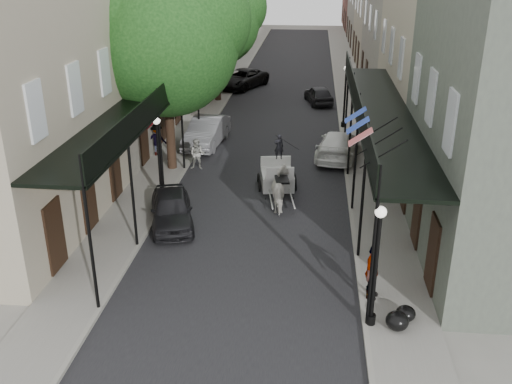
% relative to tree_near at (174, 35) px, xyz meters
% --- Properties ---
extents(ground, '(140.00, 140.00, 0.00)m').
position_rel_tree_near_xyz_m(ground, '(4.20, -10.18, -6.49)').
color(ground, gray).
rests_on(ground, ground).
extents(road, '(8.00, 90.00, 0.01)m').
position_rel_tree_near_xyz_m(road, '(4.20, 9.82, -6.48)').
color(road, black).
rests_on(road, ground).
extents(sidewalk_left, '(2.20, 90.00, 0.12)m').
position_rel_tree_near_xyz_m(sidewalk_left, '(-0.80, 9.82, -6.43)').
color(sidewalk_left, gray).
rests_on(sidewalk_left, ground).
extents(sidewalk_right, '(2.20, 90.00, 0.12)m').
position_rel_tree_near_xyz_m(sidewalk_right, '(9.20, 9.82, -6.43)').
color(sidewalk_right, gray).
rests_on(sidewalk_right, ground).
extents(building_row_left, '(5.00, 80.00, 10.50)m').
position_rel_tree_near_xyz_m(building_row_left, '(-4.40, 19.82, -1.24)').
color(building_row_left, '#A29882').
rests_on(building_row_left, ground).
extents(building_row_right, '(5.00, 80.00, 10.50)m').
position_rel_tree_near_xyz_m(building_row_right, '(12.80, 19.82, -1.24)').
color(building_row_right, gray).
rests_on(building_row_right, ground).
extents(gallery_left, '(2.20, 18.05, 4.88)m').
position_rel_tree_near_xyz_m(gallery_left, '(-0.59, -3.20, -2.44)').
color(gallery_left, black).
rests_on(gallery_left, sidewalk_left).
extents(gallery_right, '(2.20, 18.05, 4.88)m').
position_rel_tree_near_xyz_m(gallery_right, '(8.99, -3.20, -2.44)').
color(gallery_right, black).
rests_on(gallery_right, sidewalk_right).
extents(tree_near, '(7.31, 6.80, 9.63)m').
position_rel_tree_near_xyz_m(tree_near, '(0.00, 0.00, 0.00)').
color(tree_near, '#382619').
rests_on(tree_near, sidewalk_left).
extents(tree_far, '(6.45, 6.00, 8.61)m').
position_rel_tree_near_xyz_m(tree_far, '(-0.05, 14.00, -0.65)').
color(tree_far, '#382619').
rests_on(tree_far, sidewalk_left).
extents(lamppost_right_near, '(0.32, 0.32, 3.71)m').
position_rel_tree_near_xyz_m(lamppost_right_near, '(8.30, -12.18, -4.44)').
color(lamppost_right_near, black).
rests_on(lamppost_right_near, sidewalk_right).
extents(lamppost_left, '(0.32, 0.32, 3.71)m').
position_rel_tree_near_xyz_m(lamppost_left, '(0.10, -4.18, -4.44)').
color(lamppost_left, black).
rests_on(lamppost_left, sidewalk_left).
extents(lamppost_right_far, '(0.32, 0.32, 3.71)m').
position_rel_tree_near_xyz_m(lamppost_right_far, '(8.30, 7.82, -4.44)').
color(lamppost_right_far, black).
rests_on(lamppost_right_far, sidewalk_right).
extents(horse, '(1.19, 2.07, 1.65)m').
position_rel_tree_near_xyz_m(horse, '(5.26, -4.18, -5.66)').
color(horse, white).
rests_on(horse, ground).
extents(carriage, '(1.92, 2.62, 2.77)m').
position_rel_tree_near_xyz_m(carriage, '(4.86, -1.63, -5.41)').
color(carriage, black).
rests_on(carriage, ground).
extents(pedestrian_walking, '(0.77, 0.60, 1.56)m').
position_rel_tree_near_xyz_m(pedestrian_walking, '(0.83, 0.05, -5.71)').
color(pedestrian_walking, '#A3A39A').
rests_on(pedestrian_walking, ground).
extents(pedestrian_sidewalk_left, '(1.09, 0.65, 1.67)m').
position_rel_tree_near_xyz_m(pedestrian_sidewalk_left, '(-1.60, 1.61, -5.53)').
color(pedestrian_sidewalk_left, gray).
rests_on(pedestrian_sidewalk_left, sidewalk_left).
extents(pedestrian_sidewalk_right, '(0.76, 1.13, 1.78)m').
position_rel_tree_near_xyz_m(pedestrian_sidewalk_right, '(8.40, -10.80, -5.48)').
color(pedestrian_sidewalk_right, gray).
rests_on(pedestrian_sidewalk_right, sidewalk_right).
extents(car_left_near, '(2.60, 4.24, 1.35)m').
position_rel_tree_near_xyz_m(car_left_near, '(1.03, -6.18, -5.81)').
color(car_left_near, black).
rests_on(car_left_near, ground).
extents(car_left_mid, '(2.07, 4.82, 1.54)m').
position_rel_tree_near_xyz_m(car_left_mid, '(0.60, 3.82, -5.72)').
color(car_left_mid, gray).
rests_on(car_left_mid, ground).
extents(car_left_far, '(4.34, 5.71, 1.44)m').
position_rel_tree_near_xyz_m(car_left_far, '(0.79, 18.31, -5.77)').
color(car_left_far, black).
rests_on(car_left_far, ground).
extents(car_right_near, '(2.70, 5.01, 1.38)m').
position_rel_tree_near_xyz_m(car_right_near, '(7.80, 2.49, -5.80)').
color(car_right_near, white).
rests_on(car_right_near, ground).
extents(car_right_far, '(2.33, 4.00, 1.28)m').
position_rel_tree_near_xyz_m(car_right_far, '(6.80, 13.92, -5.85)').
color(car_right_far, black).
rests_on(car_right_far, ground).
extents(trash_bags, '(0.92, 1.07, 0.56)m').
position_rel_tree_near_xyz_m(trash_bags, '(9.13, -12.20, -6.11)').
color(trash_bags, black).
rests_on(trash_bags, sidewalk_right).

